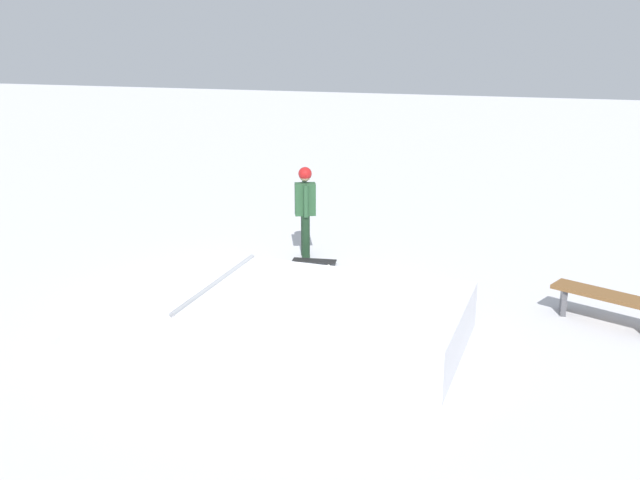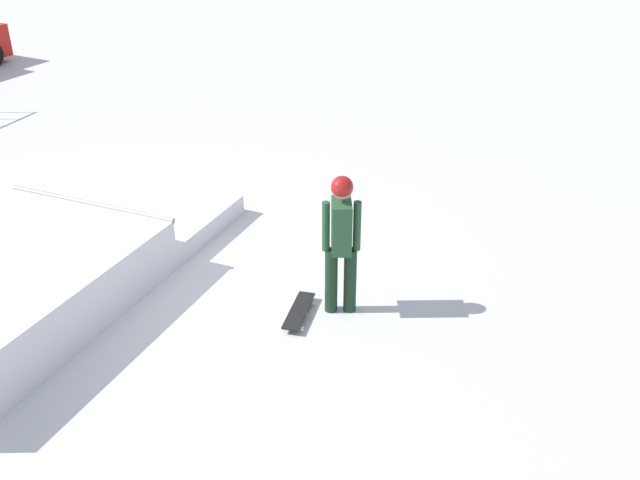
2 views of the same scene
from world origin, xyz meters
name	(u,v)px [view 1 (image 1 of 2)]	position (x,y,z in m)	size (l,w,h in m)	color
ground_plane	(257,308)	(0.00, 0.00, 0.00)	(60.00, 60.00, 0.00)	silver
skate_ramp	(301,319)	(-0.99, 1.01, 0.32)	(5.64, 3.15, 0.74)	silver
skater	(305,205)	(-0.11, -2.71, 1.01)	(0.43, 0.42, 1.73)	black
skateboard	(314,261)	(-0.38, -2.29, 0.08)	(0.81, 0.30, 0.09)	black
park_bench	(606,301)	(-5.26, -0.61, 0.36)	(1.60, 1.09, 0.48)	brown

